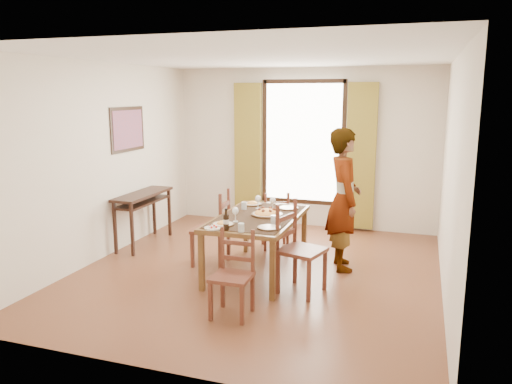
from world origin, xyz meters
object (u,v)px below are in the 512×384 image
(console_table, at_px, (143,200))
(pasta_platter, at_px, (267,211))
(man, at_px, (344,200))
(dining_table, at_px, (258,221))

(console_table, height_order, pasta_platter, pasta_platter)
(man, height_order, pasta_platter, man)
(console_table, xyz_separation_m, man, (3.03, -0.09, 0.24))
(dining_table, xyz_separation_m, man, (1.00, 0.54, 0.24))
(man, bearing_deg, pasta_platter, 98.66)
(dining_table, bearing_deg, man, 28.68)
(pasta_platter, bearing_deg, console_table, 165.00)
(console_table, distance_m, pasta_platter, 2.22)
(console_table, relative_size, man, 0.65)
(console_table, relative_size, pasta_platter, 3.00)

